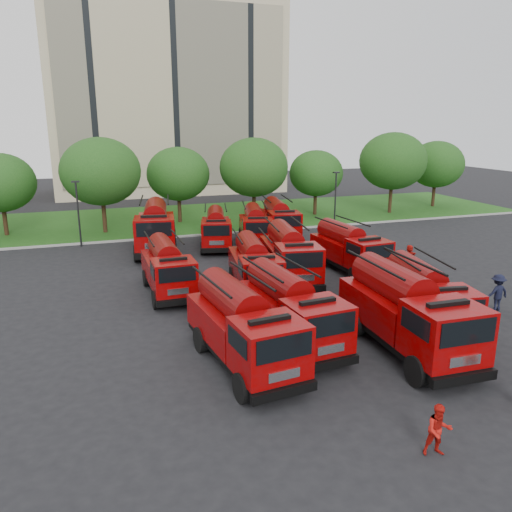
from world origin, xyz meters
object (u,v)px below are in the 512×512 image
(fire_truck_3, at_px, (424,296))
(fire_truck_6, at_px, (289,254))
(firefighter_1, at_px, (436,454))
(fire_truck_8, at_px, (156,227))
(fire_truck_7, at_px, (349,248))
(fire_truck_10, at_px, (255,226))
(firefighter_3, at_px, (495,310))
(fire_truck_2, at_px, (406,311))
(fire_truck_11, at_px, (279,220))
(fire_truck_0, at_px, (242,327))
(fire_truck_1, at_px, (290,309))
(firefighter_5, at_px, (408,267))
(fire_truck_9, at_px, (216,229))
(fire_truck_5, at_px, (254,266))
(firefighter_4, at_px, (246,295))
(fire_truck_4, at_px, (167,268))

(fire_truck_3, distance_m, fire_truck_6, 9.26)
(fire_truck_3, height_order, firefighter_1, fire_truck_3)
(fire_truck_6, distance_m, fire_truck_8, 11.87)
(fire_truck_7, distance_m, fire_truck_10, 9.38)
(firefighter_3, bearing_deg, fire_truck_2, 19.29)
(fire_truck_2, height_order, fire_truck_11, fire_truck_2)
(fire_truck_0, height_order, fire_truck_8, fire_truck_8)
(fire_truck_1, xyz_separation_m, firefighter_1, (1.17, -8.48, -1.58))
(fire_truck_7, height_order, firefighter_5, fire_truck_7)
(fire_truck_3, xyz_separation_m, fire_truck_7, (1.05, 9.19, 0.01))
(fire_truck_11, bearing_deg, fire_truck_8, -166.09)
(fire_truck_10, bearing_deg, fire_truck_1, -90.07)
(fire_truck_9, xyz_separation_m, fire_truck_11, (5.56, 1.00, 0.14))
(fire_truck_2, xyz_separation_m, fire_truck_5, (-3.56, 9.42, -0.27))
(fire_truck_6, bearing_deg, fire_truck_3, -59.83)
(fire_truck_10, relative_size, firefighter_4, 3.69)
(fire_truck_11, height_order, firefighter_4, fire_truck_11)
(fire_truck_3, relative_size, firefighter_1, 4.25)
(fire_truck_3, height_order, fire_truck_10, fire_truck_3)
(fire_truck_3, relative_size, firefighter_4, 3.69)
(fire_truck_1, relative_size, firefighter_3, 3.65)
(fire_truck_7, bearing_deg, firefighter_3, -70.39)
(fire_truck_1, xyz_separation_m, fire_truck_3, (6.76, -0.24, -0.08))
(fire_truck_6, bearing_deg, firefighter_5, 8.62)
(fire_truck_1, relative_size, fire_truck_8, 0.86)
(fire_truck_2, xyz_separation_m, firefighter_3, (7.24, 2.42, -1.75))
(fire_truck_10, xyz_separation_m, firefighter_5, (7.67, -9.32, -1.49))
(fire_truck_8, relative_size, firefighter_5, 5.32)
(fire_truck_7, xyz_separation_m, fire_truck_9, (-6.56, 8.97, -0.07))
(fire_truck_1, xyz_separation_m, fire_truck_8, (-3.31, 18.17, 0.24))
(fire_truck_2, xyz_separation_m, fire_truck_8, (-7.65, 20.39, 0.07))
(fire_truck_11, relative_size, firefighter_4, 3.89)
(fire_truck_6, xyz_separation_m, firefighter_4, (-3.35, -1.78, -1.63))
(fire_truck_7, bearing_deg, fire_truck_10, 107.92)
(fire_truck_4, height_order, firefighter_4, fire_truck_4)
(fire_truck_11, xyz_separation_m, firefighter_1, (-5.64, -27.39, -1.59))
(fire_truck_2, distance_m, fire_truck_8, 21.77)
(fire_truck_4, distance_m, fire_truck_9, 10.86)
(firefighter_5, bearing_deg, fire_truck_8, -43.02)
(fire_truck_2, distance_m, firefighter_5, 13.17)
(fire_truck_4, xyz_separation_m, firefighter_4, (4.06, -1.78, -1.47))
(fire_truck_0, relative_size, fire_truck_7, 1.08)
(fire_truck_0, xyz_separation_m, fire_truck_9, (3.79, 19.18, -0.17))
(fire_truck_3, xyz_separation_m, firefighter_5, (5.26, 8.58, -1.51))
(firefighter_3, bearing_deg, fire_truck_11, -74.86)
(fire_truck_5, relative_size, firefighter_1, 4.18)
(fire_truck_8, bearing_deg, fire_truck_10, 4.98)
(fire_truck_7, bearing_deg, fire_truck_4, 178.95)
(firefighter_4, bearing_deg, fire_truck_8, -42.47)
(fire_truck_6, distance_m, fire_truck_11, 11.05)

